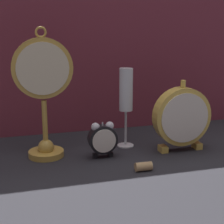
{
  "coord_description": "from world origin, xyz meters",
  "views": [
    {
      "loc": [
        -0.27,
        -0.86,
        0.37
      ],
      "look_at": [
        0.0,
        0.08,
        0.12
      ],
      "focal_mm": 60.0,
      "sensor_mm": 36.0,
      "label": 1
    }
  ],
  "objects_px": {
    "pocket_watch_on_stand": "(44,95)",
    "alarm_clock_twin_bell": "(103,138)",
    "mantel_clock_silver": "(182,117)",
    "champagne_flute": "(126,95)",
    "wine_cork": "(144,166)"
  },
  "relations": [
    {
      "from": "pocket_watch_on_stand",
      "to": "alarm_clock_twin_bell",
      "type": "bearing_deg",
      "value": -18.38
    },
    {
      "from": "mantel_clock_silver",
      "to": "alarm_clock_twin_bell",
      "type": "bearing_deg",
      "value": 177.91
    },
    {
      "from": "pocket_watch_on_stand",
      "to": "champagne_flute",
      "type": "bearing_deg",
      "value": 5.37
    },
    {
      "from": "mantel_clock_silver",
      "to": "wine_cork",
      "type": "xyz_separation_m",
      "value": [
        -0.15,
        -0.11,
        -0.09
      ]
    },
    {
      "from": "alarm_clock_twin_bell",
      "to": "pocket_watch_on_stand",
      "type": "bearing_deg",
      "value": 161.62
    },
    {
      "from": "mantel_clock_silver",
      "to": "wine_cork",
      "type": "height_order",
      "value": "mantel_clock_silver"
    },
    {
      "from": "alarm_clock_twin_bell",
      "to": "wine_cork",
      "type": "relative_size",
      "value": 2.35
    },
    {
      "from": "pocket_watch_on_stand",
      "to": "mantel_clock_silver",
      "type": "distance_m",
      "value": 0.39
    },
    {
      "from": "champagne_flute",
      "to": "mantel_clock_silver",
      "type": "bearing_deg",
      "value": -29.63
    },
    {
      "from": "wine_cork",
      "to": "champagne_flute",
      "type": "bearing_deg",
      "value": 85.46
    },
    {
      "from": "alarm_clock_twin_bell",
      "to": "mantel_clock_silver",
      "type": "height_order",
      "value": "mantel_clock_silver"
    },
    {
      "from": "alarm_clock_twin_bell",
      "to": "champagne_flute",
      "type": "xyz_separation_m",
      "value": [
        0.09,
        0.07,
        0.1
      ]
    },
    {
      "from": "alarm_clock_twin_bell",
      "to": "mantel_clock_silver",
      "type": "relative_size",
      "value": 0.49
    },
    {
      "from": "wine_cork",
      "to": "pocket_watch_on_stand",
      "type": "bearing_deg",
      "value": 142.76
    },
    {
      "from": "pocket_watch_on_stand",
      "to": "mantel_clock_silver",
      "type": "relative_size",
      "value": 1.72
    }
  ]
}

